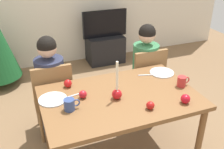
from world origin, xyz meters
TOP-DOWN VIEW (x-y plane):
  - dining_table at (0.00, 0.00)m, footprint 1.40×0.90m
  - chair_left at (-0.52, 0.61)m, footprint 0.40×0.40m
  - chair_right at (0.59, 0.61)m, footprint 0.40×0.40m
  - person_left_child at (-0.52, 0.64)m, footprint 0.30×0.30m
  - person_right_child at (0.59, 0.64)m, footprint 0.30×0.30m
  - tv_stand at (0.68, 2.30)m, footprint 0.64×0.40m
  - tv at (0.68, 2.30)m, footprint 0.79×0.05m
  - candle_centerpiece at (-0.04, -0.03)m, footprint 0.09×0.09m
  - plate_left at (-0.58, 0.15)m, footprint 0.25×0.25m
  - plate_right at (0.59, 0.26)m, footprint 0.25×0.25m
  - mug_left at (-0.47, -0.05)m, footprint 0.14×0.09m
  - mug_right at (0.62, -0.05)m, footprint 0.13×0.08m
  - fork_left at (-0.41, 0.15)m, footprint 0.18×0.04m
  - fork_right at (0.41, 0.27)m, footprint 0.18×0.06m
  - apple_near_candle at (0.48, -0.31)m, footprint 0.08×0.08m
  - apple_by_left_plate at (0.15, -0.28)m, footprint 0.07×0.07m
  - apple_by_right_mug at (-0.40, 0.33)m, footprint 0.08×0.08m
  - apple_far_edge at (-0.32, 0.09)m, footprint 0.07×0.07m

SIDE VIEW (x-z plane):
  - tv_stand at x=0.68m, z-range 0.00..0.48m
  - chair_left at x=-0.52m, z-range 0.06..0.96m
  - chair_right at x=0.59m, z-range 0.06..0.96m
  - person_left_child at x=-0.52m, z-range -0.02..1.16m
  - person_right_child at x=0.59m, z-range -0.02..1.16m
  - dining_table at x=0.00m, z-range 0.29..1.04m
  - tv at x=0.68m, z-range 0.48..0.94m
  - fork_left at x=-0.41m, z-range 0.75..0.76m
  - fork_right at x=0.41m, z-range 0.75..0.76m
  - plate_left at x=-0.58m, z-range 0.75..0.76m
  - plate_right at x=0.59m, z-range 0.75..0.76m
  - apple_by_left_plate at x=0.15m, z-range 0.75..0.82m
  - apple_far_edge at x=-0.32m, z-range 0.75..0.82m
  - apple_by_right_mug at x=-0.40m, z-range 0.75..0.83m
  - apple_near_candle at x=0.48m, z-range 0.75..0.83m
  - mug_left at x=-0.47m, z-range 0.75..0.85m
  - mug_right at x=0.62m, z-range 0.75..0.85m
  - candle_centerpiece at x=-0.04m, z-range 0.64..1.00m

